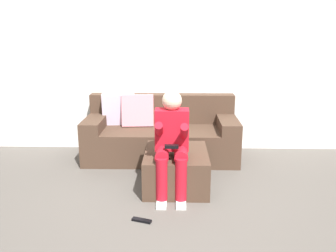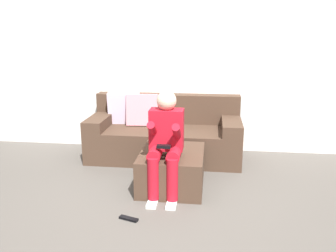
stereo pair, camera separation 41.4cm
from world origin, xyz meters
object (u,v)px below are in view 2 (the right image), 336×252
remote_near_ottoman (129,219)px  person_seated (166,140)px  couch_sectional (164,134)px  ottoman (172,169)px

remote_near_ottoman → person_seated: bearing=84.7°
person_seated → couch_sectional: bearing=98.7°
person_seated → remote_near_ottoman: bearing=-113.9°
ottoman → person_seated: 0.45m
couch_sectional → ottoman: bearing=-77.0°
couch_sectional → person_seated: size_ratio=1.85×
person_seated → remote_near_ottoman: 0.88m
couch_sectional → remote_near_ottoman: bearing=-92.8°
couch_sectional → remote_near_ottoman: 1.79m
ottoman → couch_sectional: bearing=103.0°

